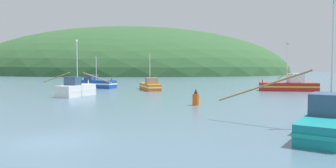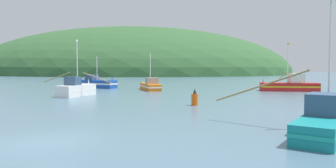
# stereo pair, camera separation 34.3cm
# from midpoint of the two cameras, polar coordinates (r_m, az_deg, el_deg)

# --- Properties ---
(ground_plane) EXTENTS (600.00, 600.00, 0.00)m
(ground_plane) POSITION_cam_midpoint_polar(r_m,az_deg,el_deg) (16.12, -21.73, -10.09)
(ground_plane) COLOR slate
(hill_mid_left) EXTENTS (94.12, 75.30, 45.93)m
(hill_mid_left) POSITION_cam_midpoint_polar(r_m,az_deg,el_deg) (266.29, -14.87, 2.12)
(hill_mid_left) COLOR #386633
(hill_mid_left) RESTS_ON ground
(hill_far_right) EXTENTS (203.93, 163.15, 58.08)m
(hill_far_right) POSITION_cam_midpoint_polar(r_m,az_deg,el_deg) (204.35, -7.97, 1.96)
(hill_far_right) COLOR #2D562D
(hill_far_right) RESTS_ON ground
(fishing_boat_red) EXTENTS (8.94, 14.79, 7.48)m
(fishing_boat_red) POSITION_cam_midpoint_polar(r_m,az_deg,el_deg) (51.46, 21.50, -0.23)
(fishing_boat_red) COLOR red
(fishing_boat_red) RESTS_ON ground
(fishing_boat_white) EXTENTS (10.21, 6.11, 7.22)m
(fishing_boat_white) POSITION_cam_midpoint_polar(r_m,az_deg,el_deg) (41.03, -16.97, -0.93)
(fishing_boat_white) COLOR white
(fishing_boat_white) RESTS_ON ground
(fishing_boat_teal) EXTENTS (13.15, 10.39, 7.50)m
(fishing_boat_teal) POSITION_cam_midpoint_polar(r_m,az_deg,el_deg) (19.62, 27.34, -5.72)
(fishing_boat_teal) COLOR #147F84
(fishing_boat_teal) RESTS_ON ground
(fishing_boat_orange) EXTENTS (5.90, 7.53, 6.05)m
(fishing_boat_orange) POSITION_cam_midpoint_polar(r_m,az_deg,el_deg) (50.05, -3.56, -0.33)
(fishing_boat_orange) COLOR orange
(fishing_boat_orange) RESTS_ON ground
(fishing_boat_blue) EXTENTS (8.63, 3.48, 5.62)m
(fishing_boat_blue) POSITION_cam_midpoint_polar(r_m,az_deg,el_deg) (56.85, -13.78, 0.13)
(fishing_boat_blue) COLOR #19479E
(fishing_boat_blue) RESTS_ON ground
(channel_buoy) EXTENTS (0.65, 0.65, 1.60)m
(channel_buoy) POSITION_cam_midpoint_polar(r_m,az_deg,el_deg) (29.61, 4.87, -2.69)
(channel_buoy) COLOR #E55914
(channel_buoy) RESTS_ON ground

